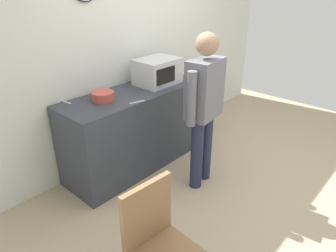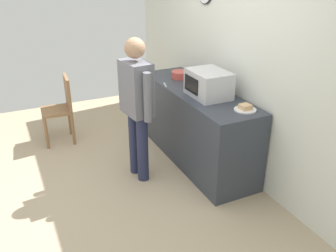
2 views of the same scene
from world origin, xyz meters
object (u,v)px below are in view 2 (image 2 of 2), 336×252
(fork_utensil, at_px, (165,85))
(person_standing, at_px, (137,100))
(spoon_utensil, at_px, (186,70))
(wooden_chair, at_px, (61,106))
(sandwich_plate, at_px, (245,108))
(salad_bowl, at_px, (180,75))
(microwave, at_px, (209,84))

(fork_utensil, height_order, person_standing, person_standing)
(spoon_utensil, distance_m, wooden_chair, 1.82)
(sandwich_plate, bearing_deg, spoon_utensil, 174.60)
(sandwich_plate, relative_size, salad_bowl, 0.99)
(microwave, distance_m, fork_utensil, 0.66)
(salad_bowl, distance_m, wooden_chair, 1.71)
(microwave, height_order, salad_bowl, microwave)
(salad_bowl, relative_size, person_standing, 0.14)
(microwave, relative_size, person_standing, 0.30)
(microwave, bearing_deg, salad_bowl, 177.17)
(sandwich_plate, distance_m, wooden_chair, 2.60)
(salad_bowl, bearing_deg, person_standing, -54.38)
(salad_bowl, height_order, fork_utensil, salad_bowl)
(sandwich_plate, relative_size, wooden_chair, 0.25)
(microwave, xyz_separation_m, person_standing, (-0.17, -0.81, -0.13))
(salad_bowl, xyz_separation_m, fork_utensil, (0.19, -0.31, -0.04))
(sandwich_plate, relative_size, person_standing, 0.14)
(wooden_chair, bearing_deg, sandwich_plate, 37.49)
(microwave, xyz_separation_m, spoon_utensil, (-1.08, 0.28, -0.15))
(person_standing, xyz_separation_m, wooden_chair, (-1.33, -0.63, -0.44))
(fork_utensil, relative_size, spoon_utensil, 1.00)
(microwave, relative_size, fork_utensil, 2.94)
(salad_bowl, height_order, spoon_utensil, salad_bowl)
(fork_utensil, height_order, wooden_chair, fork_utensil)
(microwave, relative_size, salad_bowl, 2.13)
(fork_utensil, xyz_separation_m, person_standing, (0.42, -0.54, 0.02))
(person_standing, bearing_deg, wooden_chair, -154.82)
(spoon_utensil, bearing_deg, sandwich_plate, -5.40)
(fork_utensil, bearing_deg, wooden_chair, -128.22)
(salad_bowl, bearing_deg, microwave, -2.83)
(fork_utensil, distance_m, spoon_utensil, 0.74)
(spoon_utensil, xyz_separation_m, person_standing, (0.91, -1.09, 0.02))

